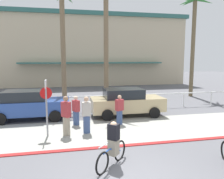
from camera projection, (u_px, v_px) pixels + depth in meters
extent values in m
plane|color=#5B5B60|center=(89.00, 106.00, 16.29)|extent=(80.00, 80.00, 0.00)
cube|color=#9E9E93|center=(102.00, 131.00, 10.67)|extent=(44.00, 4.00, 0.02)
cube|color=maroon|center=(110.00, 147.00, 8.73)|extent=(44.00, 0.24, 0.03)
cube|color=#BCAD8E|center=(89.00, 52.00, 31.96)|extent=(25.37, 8.84, 8.86)
cube|color=#2D605B|center=(89.00, 19.00, 31.32)|extent=(25.97, 9.44, 0.50)
cube|color=#2D605B|center=(93.00, 63.00, 27.39)|extent=(17.76, 1.20, 0.16)
cylinder|color=white|center=(91.00, 96.00, 14.70)|extent=(22.68, 0.08, 0.08)
cylinder|color=white|center=(20.00, 107.00, 13.84)|extent=(0.08, 0.08, 1.00)
cylinder|color=white|center=(57.00, 105.00, 14.31)|extent=(0.08, 0.08, 1.00)
cylinder|color=white|center=(91.00, 104.00, 14.77)|extent=(0.08, 0.08, 1.00)
cylinder|color=white|center=(124.00, 102.00, 15.23)|extent=(0.08, 0.08, 1.00)
cylinder|color=white|center=(155.00, 101.00, 15.69)|extent=(0.08, 0.08, 1.00)
cylinder|color=white|center=(184.00, 100.00, 16.16)|extent=(0.08, 0.08, 1.00)
cylinder|color=white|center=(211.00, 99.00, 16.62)|extent=(0.08, 0.08, 1.00)
cylinder|color=gray|center=(47.00, 113.00, 9.79)|extent=(0.08, 0.08, 2.20)
cube|color=white|center=(46.00, 84.00, 9.62)|extent=(0.04, 0.56, 0.36)
cylinder|color=red|center=(46.00, 93.00, 9.67)|extent=(0.52, 0.03, 0.52)
cylinder|color=#756047|center=(63.00, 50.00, 16.27)|extent=(0.36, 0.36, 8.24)
cylinder|color=#756047|center=(106.00, 40.00, 16.36)|extent=(0.36, 0.36, 9.78)
cylinder|color=brown|center=(193.00, 49.00, 20.16)|extent=(0.36, 0.36, 8.79)
cone|color=#387F3D|center=(204.00, 1.00, 19.76)|extent=(1.85, 0.32, 0.63)
cone|color=#387F3D|center=(196.00, 3.00, 20.30)|extent=(1.31, 1.53, 0.75)
cone|color=#387F3D|center=(188.00, 2.00, 20.32)|extent=(0.69, 1.74, 0.59)
cone|color=#387F3D|center=(187.00, 2.00, 19.75)|extent=(1.48, 0.93, 0.77)
cone|color=#387F3D|center=(190.00, 0.00, 19.12)|extent=(1.58, 0.98, 0.71)
cube|color=#284793|center=(30.00, 107.00, 12.68)|extent=(4.40, 1.80, 0.80)
cube|color=#1E2328|center=(25.00, 95.00, 12.54)|extent=(2.29, 1.58, 0.56)
cylinder|color=black|center=(56.00, 109.00, 13.90)|extent=(0.66, 0.22, 0.66)
cylinder|color=black|center=(55.00, 116.00, 12.15)|extent=(0.66, 0.22, 0.66)
cylinder|color=black|center=(9.00, 111.00, 13.32)|extent=(0.66, 0.22, 0.66)
cylinder|color=black|center=(0.00, 119.00, 11.58)|extent=(0.66, 0.22, 0.66)
cube|color=tan|center=(127.00, 104.00, 13.49)|extent=(4.40, 1.80, 0.80)
cube|color=#1E2328|center=(123.00, 93.00, 13.35)|extent=(2.29, 1.58, 0.56)
cylinder|color=black|center=(144.00, 106.00, 14.71)|extent=(0.66, 0.22, 0.66)
cylinder|color=black|center=(154.00, 113.00, 12.96)|extent=(0.66, 0.22, 0.66)
cylinder|color=black|center=(102.00, 108.00, 14.13)|extent=(0.66, 0.22, 0.66)
cylinder|color=black|center=(107.00, 115.00, 12.39)|extent=(0.66, 0.22, 0.66)
torus|color=black|center=(102.00, 163.00, 6.66)|extent=(0.53, 0.57, 0.72)
torus|color=black|center=(120.00, 151.00, 7.60)|extent=(0.53, 0.57, 0.72)
cylinder|color=#2851A8|center=(115.00, 150.00, 7.29)|extent=(0.50, 0.54, 0.35)
cylinder|color=#2851A8|center=(107.00, 151.00, 6.83)|extent=(0.30, 0.32, 0.07)
cylinder|color=#2851A8|center=(114.00, 149.00, 7.20)|extent=(0.05, 0.05, 0.44)
cylinder|color=silver|center=(103.00, 146.00, 6.63)|extent=(0.36, 0.39, 0.04)
cube|color=gray|center=(114.00, 147.00, 7.20)|extent=(0.42, 0.43, 0.52)
cube|color=black|center=(114.00, 132.00, 7.12)|extent=(0.43, 0.42, 0.52)
sphere|color=#D6A884|center=(114.00, 125.00, 7.09)|extent=(0.22, 0.22, 0.22)
cylinder|color=#384C7A|center=(87.00, 124.00, 10.32)|extent=(0.33, 0.33, 0.84)
cube|color=#B7B2A8|center=(86.00, 109.00, 10.22)|extent=(0.41, 0.28, 0.65)
sphere|color=#D6A884|center=(86.00, 99.00, 10.16)|extent=(0.23, 0.23, 0.23)
cylinder|color=#384C7A|center=(76.00, 118.00, 11.60)|extent=(0.43, 0.43, 0.75)
cube|color=#A33338|center=(76.00, 106.00, 11.51)|extent=(0.41, 0.47, 0.58)
sphere|color=beige|center=(76.00, 98.00, 11.46)|extent=(0.21, 0.21, 0.21)
cylinder|color=#384C7A|center=(119.00, 117.00, 11.74)|extent=(0.42, 0.42, 0.76)
cube|color=#A33338|center=(119.00, 105.00, 11.64)|extent=(0.47, 0.40, 0.59)
sphere|color=#D6A884|center=(120.00, 97.00, 11.58)|extent=(0.21, 0.21, 0.21)
cylinder|color=gray|center=(67.00, 126.00, 9.98)|extent=(0.45, 0.45, 0.88)
cube|color=#A33338|center=(66.00, 109.00, 9.88)|extent=(0.46, 0.47, 0.68)
sphere|color=#9E7556|center=(66.00, 99.00, 9.81)|extent=(0.24, 0.24, 0.24)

